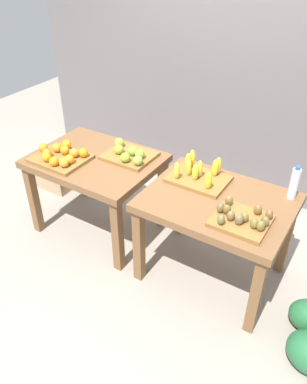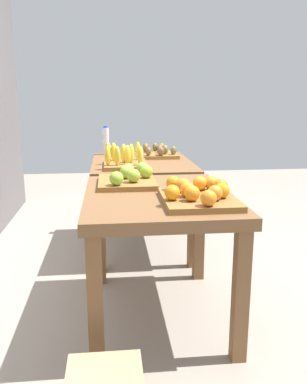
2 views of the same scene
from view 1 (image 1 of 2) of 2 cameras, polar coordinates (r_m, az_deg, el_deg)
name	(u,v)px [view 1 (image 1 of 2)]	position (r m, az deg, el deg)	size (l,w,h in m)	color
ground_plane	(152,248)	(3.45, -0.24, -8.15)	(8.00, 8.00, 0.00)	gray
back_wall	(231,38)	(3.84, 11.33, 21.28)	(4.40, 0.12, 3.00)	slate
display_table_left	(96,169)	(3.35, -8.41, 3.37)	(1.04, 0.80, 0.74)	brown
display_table_right	(217,211)	(2.86, 9.28, -2.81)	(1.04, 0.80, 0.74)	brown
orange_bin	(61,156)	(3.29, -13.44, 5.16)	(0.45, 0.37, 0.11)	olive
apple_bin	(129,154)	(3.24, -3.59, 5.53)	(0.42, 0.34, 0.11)	olive
banana_crate	(198,175)	(2.96, 6.59, 2.53)	(0.44, 0.32, 0.17)	olive
kiwi_bin	(242,219)	(2.59, 12.81, -3.82)	(0.36, 0.32, 0.10)	olive
water_bottle	(294,184)	(2.87, 19.92, 1.18)	(0.06, 0.06, 0.26)	silver
cardboard_produce_box	(57,177)	(4.31, -14.03, 2.20)	(0.40, 0.30, 0.21)	tan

